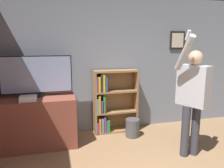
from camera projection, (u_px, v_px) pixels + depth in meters
name	position (u px, v px, depth m)	size (l,w,h in m)	color
wall_back	(113.00, 65.00, 4.45)	(6.34, 0.09, 2.70)	gray
tv_ledge	(39.00, 121.00, 3.85)	(1.25, 0.72, 0.87)	brown
television	(37.00, 76.00, 3.77)	(1.20, 0.22, 0.71)	black
game_console	(28.00, 99.00, 3.52)	(0.26, 0.20, 0.09)	white
remote_loose	(22.00, 102.00, 3.46)	(0.08, 0.14, 0.02)	white
bookshelf	(111.00, 102.00, 4.39)	(0.88, 0.28, 1.27)	#997047
person	(193.00, 93.00, 3.36)	(0.62, 0.58, 1.97)	#383842
waste_bin	(132.00, 128.00, 4.23)	(0.27, 0.27, 0.35)	#4C4C51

